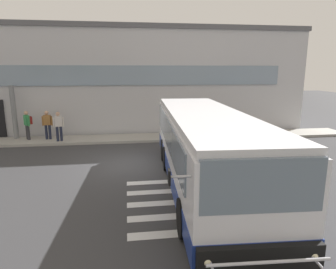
# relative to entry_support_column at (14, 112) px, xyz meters

# --- Properties ---
(ground_plane) EXTENTS (80.00, 90.00, 0.02)m
(ground_plane) POSITION_rel_entry_support_column_xyz_m (6.68, -5.40, -1.71)
(ground_plane) COLOR #353538
(ground_plane) RESTS_ON ground
(bay_paint_stripes) EXTENTS (4.40, 3.96, 0.01)m
(bay_paint_stripes) POSITION_rel_entry_support_column_xyz_m (8.68, -9.60, -1.70)
(bay_paint_stripes) COLOR silver
(bay_paint_stripes) RESTS_ON ground
(terminal_building) EXTENTS (25.47, 13.80, 6.92)m
(terminal_building) POSITION_rel_entry_support_column_xyz_m (5.98, 6.26, 1.75)
(terminal_building) COLOR #B7B7BC
(terminal_building) RESTS_ON ground
(boarding_curb) EXTENTS (27.67, 2.00, 0.15)m
(boarding_curb) POSITION_rel_entry_support_column_xyz_m (6.68, -0.60, -1.63)
(boarding_curb) COLOR #9E9B93
(boarding_curb) RESTS_ON ground
(entry_support_column) EXTENTS (0.28, 0.28, 3.11)m
(entry_support_column) POSITION_rel_entry_support_column_xyz_m (0.00, 0.00, 0.00)
(entry_support_column) COLOR slate
(entry_support_column) RESTS_ON boarding_curb
(bus_main_foreground) EXTENTS (3.51, 10.72, 2.70)m
(bus_main_foreground) POSITION_rel_entry_support_column_xyz_m (9.24, -8.39, -0.37)
(bus_main_foreground) COLOR silver
(bus_main_foreground) RESTS_ON ground
(passenger_near_column) EXTENTS (0.50, 0.52, 1.68)m
(passenger_near_column) POSITION_rel_entry_support_column_xyz_m (0.82, -0.42, -0.59)
(passenger_near_column) COLOR #2D2D33
(passenger_near_column) RESTS_ON boarding_curb
(passenger_by_doorway) EXTENTS (0.59, 0.23, 1.68)m
(passenger_by_doorway) POSITION_rel_entry_support_column_xyz_m (1.95, -0.51, -0.62)
(passenger_by_doorway) COLOR #1E2338
(passenger_by_doorway) RESTS_ON boarding_curb
(passenger_at_curb_edge) EXTENTS (0.58, 0.30, 1.68)m
(passenger_at_curb_edge) POSITION_rel_entry_support_column_xyz_m (2.70, -1.09, -0.62)
(passenger_at_curb_edge) COLOR #1E2338
(passenger_at_curb_edge) RESTS_ON boarding_curb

